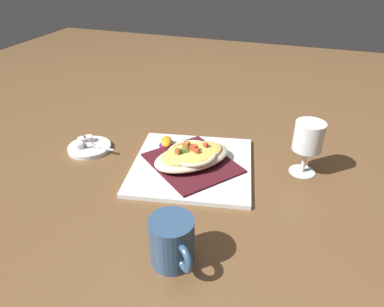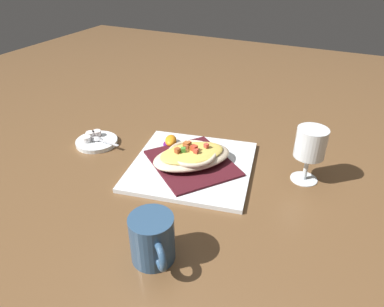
{
  "view_description": "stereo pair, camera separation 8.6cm",
  "coord_description": "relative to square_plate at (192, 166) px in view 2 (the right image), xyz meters",
  "views": [
    {
      "loc": [
        0.24,
        -0.7,
        0.49
      ],
      "look_at": [
        0.0,
        0.0,
        0.04
      ],
      "focal_mm": 32.92,
      "sensor_mm": 36.0,
      "label": 1
    },
    {
      "loc": [
        0.32,
        -0.66,
        0.49
      ],
      "look_at": [
        0.0,
        0.0,
        0.04
      ],
      "focal_mm": 32.92,
      "sensor_mm": 36.0,
      "label": 2
    }
  ],
  "objects": [
    {
      "name": "ground_plane",
      "position": [
        0.0,
        0.0,
        -0.01
      ],
      "size": [
        2.6,
        2.6,
        0.0
      ],
      "primitive_type": "plane",
      "color": "brown"
    },
    {
      "name": "square_plate",
      "position": [
        0.0,
        0.0,
        0.0
      ],
      "size": [
        0.34,
        0.34,
        0.01
      ],
      "primitive_type": "cube",
      "rotation": [
        0.0,
        0.0,
        0.19
      ],
      "color": "white",
      "rests_on": "ground_plane"
    },
    {
      "name": "folded_napkin",
      "position": [
        0.0,
        0.0,
        0.01
      ],
      "size": [
        0.28,
        0.27,
        0.01
      ],
      "primitive_type": "cube",
      "rotation": [
        0.0,
        0.0,
        0.91
      ],
      "color": "#45131B",
      "rests_on": "square_plate"
    },
    {
      "name": "gratin_dish",
      "position": [
        -0.0,
        -0.0,
        0.03
      ],
      "size": [
        0.22,
        0.23,
        0.05
      ],
      "color": "beige",
      "rests_on": "folded_napkin"
    },
    {
      "name": "orange_garnish",
      "position": [
        -0.09,
        0.06,
        0.02
      ],
      "size": [
        0.05,
        0.06,
        0.02
      ],
      "color": "#541667",
      "rests_on": "square_plate"
    },
    {
      "name": "coffee_mug",
      "position": [
        0.06,
        -0.29,
        0.03
      ],
      "size": [
        0.1,
        0.09,
        0.09
      ],
      "color": "#2E4D6F",
      "rests_on": "ground_plane"
    },
    {
      "name": "stemmed_glass",
      "position": [
        0.26,
        0.07,
        0.09
      ],
      "size": [
        0.07,
        0.07,
        0.13
      ],
      "color": "white",
      "rests_on": "ground_plane"
    },
    {
      "name": "creamer_saucer",
      "position": [
        -0.29,
        -0.01,
        0.0
      ],
      "size": [
        0.11,
        0.11,
        0.01
      ],
      "primitive_type": "cylinder",
      "color": "white",
      "rests_on": "ground_plane"
    },
    {
      "name": "spoon",
      "position": [
        -0.29,
        -0.01,
        0.01
      ],
      "size": [
        0.09,
        0.03,
        0.01
      ],
      "color": "silver",
      "rests_on": "creamer_saucer"
    },
    {
      "name": "creamer_cup_0",
      "position": [
        -0.31,
        0.01,
        0.01
      ],
      "size": [
        0.02,
        0.02,
        0.02
      ],
      "primitive_type": "cylinder",
      "color": "white",
      "rests_on": "creamer_saucer"
    },
    {
      "name": "creamer_cup_1",
      "position": [
        -0.32,
        -0.0,
        0.01
      ],
      "size": [
        0.02,
        0.02,
        0.02
      ],
      "primitive_type": "cylinder",
      "color": "white",
      "rests_on": "creamer_saucer"
    },
    {
      "name": "creamer_cup_2",
      "position": [
        -0.31,
        -0.03,
        0.01
      ],
      "size": [
        0.02,
        0.02,
        0.02
      ],
      "primitive_type": "cylinder",
      "color": "white",
      "rests_on": "creamer_saucer"
    }
  ]
}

